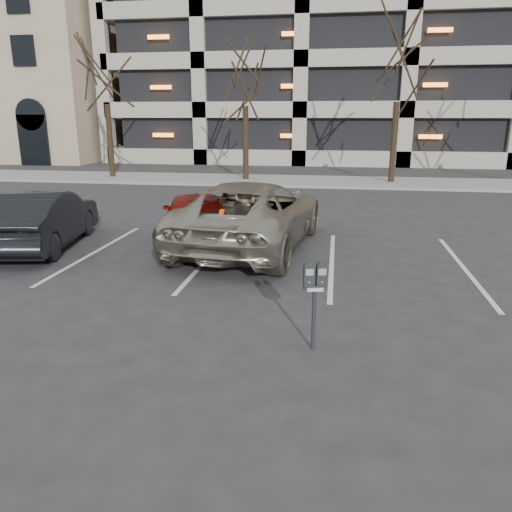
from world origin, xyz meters
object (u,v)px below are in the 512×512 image
(parking_meter, at_px, (315,284))
(car_dark, at_px, (43,219))
(tree_c, at_px, (401,48))
(suv_silver, at_px, (251,215))
(tree_b, at_px, (245,57))
(car_red, at_px, (197,219))
(tree_a, at_px, (103,56))

(parking_meter, bearing_deg, car_dark, 133.00)
(tree_c, height_order, suv_silver, tree_c)
(tree_b, relative_size, suv_silver, 1.30)
(car_dark, bearing_deg, tree_c, -136.43)
(tree_c, relative_size, parking_meter, 6.66)
(tree_b, relative_size, car_red, 1.92)
(suv_silver, height_order, car_dark, suv_silver)
(suv_silver, bearing_deg, car_red, 14.19)
(car_red, relative_size, car_dark, 0.97)
(parking_meter, relative_size, suv_silver, 0.20)
(tree_b, xyz_separation_m, parking_meter, (4.19, -18.05, -4.80))
(tree_a, xyz_separation_m, suv_silver, (9.40, -12.62, -5.11))
(car_red, xyz_separation_m, car_dark, (-3.72, -0.64, -0.00))
(tree_a, relative_size, car_dark, 1.91)
(tree_b, xyz_separation_m, tree_c, (7.00, 0.00, 0.25))
(tree_c, bearing_deg, suv_silver, -110.03)
(suv_silver, bearing_deg, tree_a, -46.99)
(tree_b, height_order, parking_meter, tree_b)
(car_red, bearing_deg, tree_c, -131.39)
(car_dark, bearing_deg, tree_a, -82.81)
(tree_b, height_order, tree_c, tree_c)
(car_red, bearing_deg, suv_silver, 171.22)
(tree_c, height_order, car_red, tree_c)
(tree_b, distance_m, parking_meter, 19.14)
(parking_meter, height_order, suv_silver, suv_silver)
(suv_silver, xyz_separation_m, car_red, (-1.31, -0.18, -0.11))
(tree_a, bearing_deg, tree_b, 0.00)
(parking_meter, bearing_deg, tree_c, 68.17)
(parking_meter, xyz_separation_m, suv_silver, (-1.79, 5.42, -0.15))
(tree_b, distance_m, suv_silver, 13.77)
(tree_c, bearing_deg, car_dark, -125.61)
(tree_a, xyz_separation_m, car_red, (8.09, -12.80, -5.22))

